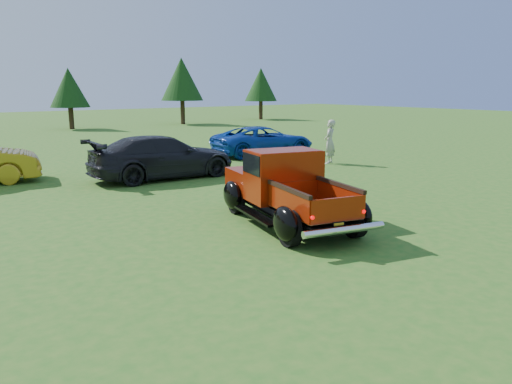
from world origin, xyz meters
The scene contains 8 objects.
ground centered at (0.00, 0.00, 0.00)m, with size 120.00×120.00×0.00m, color #265E1B.
tree_mid_right centered at (6.00, 30.00, 2.97)m, with size 2.82×2.82×4.40m.
tree_east centered at (15.00, 29.50, 3.66)m, with size 3.46×3.46×5.40m.
tree_far_east centered at (24.00, 30.50, 3.25)m, with size 3.07×3.07×4.80m.
pickup_truck centered at (1.79, 0.95, 0.78)m, with size 2.93×4.72×1.65m.
show_car_grey centered at (2.13, 7.65, 0.72)m, with size 2.03×4.99×1.45m, color black.
show_car_blue centered at (8.44, 10.20, 0.65)m, with size 2.17×4.70×1.31m, color #0D3698.
spectator centered at (8.96, 6.53, 0.88)m, with size 0.64×0.42×1.77m, color #A7A491.
Camera 1 is at (-5.50, -7.63, 3.05)m, focal length 35.00 mm.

